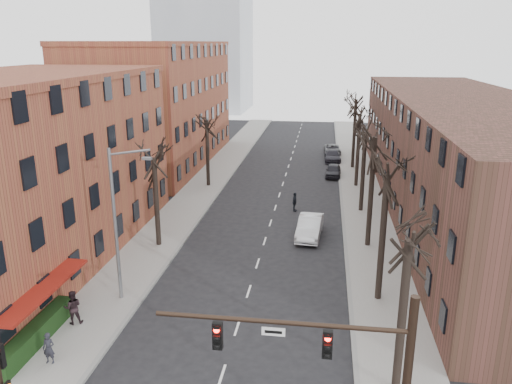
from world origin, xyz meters
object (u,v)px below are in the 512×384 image
at_px(silver_sedan, 310,227).
at_px(pedestrian_a, 49,348).
at_px(parked_car_near, 333,171).
at_px(parked_car_mid, 333,156).

distance_m(silver_sedan, pedestrian_a, 21.03).
height_order(parked_car_near, pedestrian_a, pedestrian_a).
bearing_deg(parked_car_mid, pedestrian_a, -108.19).
bearing_deg(silver_sedan, pedestrian_a, -118.15).
bearing_deg(pedestrian_a, parked_car_near, 67.78).
bearing_deg(parked_car_mid, silver_sedan, -95.58).
xyz_separation_m(parked_car_near, pedestrian_a, (-13.31, -36.18, 0.23)).
bearing_deg(silver_sedan, parked_car_near, 88.34).
height_order(silver_sedan, parked_car_near, silver_sedan).
xyz_separation_m(parked_car_near, parked_car_mid, (-0.02, 7.57, 0.02)).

